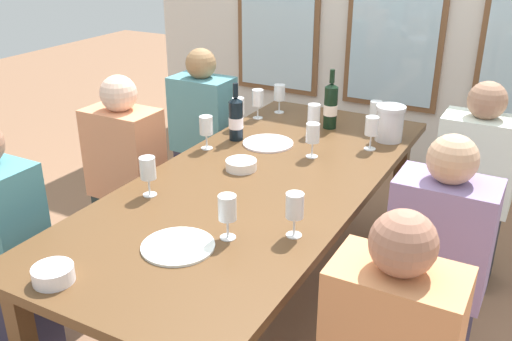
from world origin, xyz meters
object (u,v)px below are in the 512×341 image
object	(u,v)px
wine_bottle_1	(331,106)
white_plate_0	(178,246)
tasting_bowl_0	(241,165)
tasting_bowl_1	(53,274)
wine_glass_0	(376,111)
dining_table	(259,192)
wine_bottle_0	(236,119)
wine_glass_2	(295,208)
wine_glass_4	(258,99)
wine_glass_5	(148,170)
wine_glass_7	(314,114)
seated_person_4	(127,181)
metal_pitcher	(390,123)
wine_glass_6	(227,209)
seated_person_1	(472,191)
wine_glass_8	(313,134)
seated_person_2	(2,251)
wine_glass_9	(238,107)
wine_glass_3	(279,93)
wine_glass_10	(372,128)
wine_glass_1	(206,126)
seated_person_5	(436,272)
white_plate_1	(268,143)
seated_person_0	(204,138)

from	to	relation	value
wine_bottle_1	white_plate_0	bearing A→B (deg)	-89.80
white_plate_0	tasting_bowl_0	xyz separation A→B (m)	(-0.15, 0.72, 0.02)
tasting_bowl_1	wine_glass_0	bearing A→B (deg)	76.12
dining_table	wine_bottle_1	distance (m)	0.83
wine_bottle_0	tasting_bowl_0	bearing A→B (deg)	-56.24
wine_glass_2	wine_glass_4	distance (m)	1.39
wine_bottle_0	wine_glass_5	world-z (taller)	wine_bottle_0
wine_glass_7	seated_person_4	size ratio (longest dim) A/B	0.16
dining_table	tasting_bowl_0	world-z (taller)	tasting_bowl_0
metal_pitcher	wine_bottle_1	bearing A→B (deg)	173.86
wine_glass_2	wine_glass_6	bearing A→B (deg)	-147.60
wine_glass_0	seated_person_1	distance (m)	0.66
wine_glass_7	wine_bottle_0	bearing A→B (deg)	-142.18
wine_glass_6	wine_glass_8	bearing A→B (deg)	92.76
seated_person_2	wine_bottle_0	bearing A→B (deg)	67.39
tasting_bowl_1	wine_glass_4	distance (m)	1.80
tasting_bowl_1	wine_glass_4	xyz separation A→B (m)	(-0.21, 1.79, 0.09)
wine_glass_6	wine_glass_9	xyz separation A→B (m)	(-0.58, 1.08, 0.00)
wine_glass_0	wine_glass_6	distance (m)	1.39
seated_person_1	tasting_bowl_0	bearing A→B (deg)	-141.69
wine_glass_3	wine_glass_10	distance (m)	0.76
wine_glass_10	wine_glass_3	bearing A→B (deg)	154.58
wine_glass_1	seated_person_2	size ratio (longest dim) A/B	0.16
wine_glass_10	seated_person_5	world-z (taller)	seated_person_5
metal_pitcher	wine_glass_3	distance (m)	0.74
wine_glass_2	wine_glass_5	bearing A→B (deg)	178.70
wine_glass_2	wine_glass_7	bearing A→B (deg)	109.60
wine_glass_9	wine_glass_1	bearing A→B (deg)	-86.55
wine_glass_8	wine_glass_9	distance (m)	0.58
wine_bottle_1	wine_glass_3	bearing A→B (deg)	163.20
wine_glass_10	tasting_bowl_1	bearing A→B (deg)	-108.17
wine_bottle_1	tasting_bowl_1	size ratio (longest dim) A/B	2.48
wine_glass_9	metal_pitcher	bearing A→B (deg)	14.31
white_plate_0	wine_glass_6	bearing A→B (deg)	49.42
wine_bottle_0	seated_person_4	world-z (taller)	seated_person_4
white_plate_1	seated_person_2	distance (m)	1.37
white_plate_1	metal_pitcher	world-z (taller)	metal_pitcher
wine_glass_7	wine_glass_10	world-z (taller)	same
wine_glass_4	seated_person_2	distance (m)	1.62
tasting_bowl_0	seated_person_5	size ratio (longest dim) A/B	0.13
wine_glass_5	wine_glass_9	bearing A→B (deg)	96.41
metal_pitcher	wine_bottle_1	size ratio (longest dim) A/B	0.57
white_plate_1	seated_person_2	size ratio (longest dim) A/B	0.24
metal_pitcher	tasting_bowl_1	world-z (taller)	metal_pitcher
dining_table	wine_glass_3	size ratio (longest dim) A/B	13.13
seated_person_0	seated_person_4	bearing A→B (deg)	-90.00
metal_pitcher	tasting_bowl_0	size ratio (longest dim) A/B	1.29
seated_person_2	wine_glass_4	bearing A→B (deg)	74.88
seated_person_0	seated_person_2	bearing A→B (deg)	-90.00
wine_glass_9	wine_glass_6	bearing A→B (deg)	-61.62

